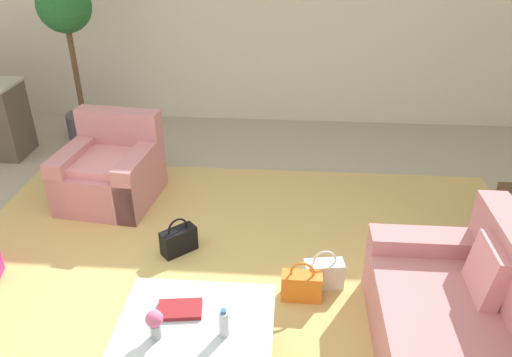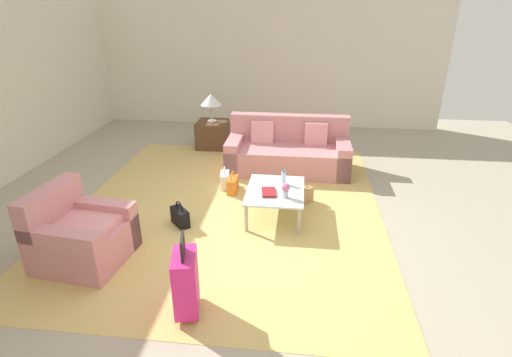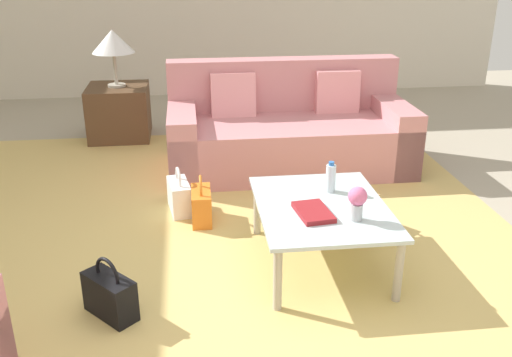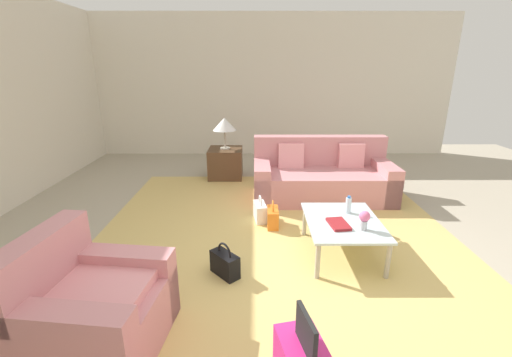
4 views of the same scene
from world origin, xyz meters
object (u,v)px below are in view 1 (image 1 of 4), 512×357
(coffee_table_book, at_px, (180,309))
(water_bottle, at_px, (224,323))
(handbag_white, at_px, (324,273))
(armchair, at_px, (113,172))
(handbag_orange, at_px, (301,285))
(potted_ficus, at_px, (69,33))
(handbag_black, at_px, (178,240))
(flower_vase, at_px, (155,322))
(coffee_table, at_px, (196,326))

(coffee_table_book, bearing_deg, water_bottle, -36.83)
(water_bottle, relative_size, handbag_white, 0.57)
(armchair, bearing_deg, water_bottle, -56.70)
(armchair, relative_size, handbag_white, 2.83)
(armchair, height_order, handbag_orange, armchair)
(coffee_table_book, xyz_separation_m, potted_ficus, (-2.08, 3.62, 0.96))
(armchair, xyz_separation_m, handbag_orange, (1.99, -1.45, -0.17))
(coffee_table_book, distance_m, handbag_orange, 1.08)
(handbag_black, bearing_deg, armchair, 133.92)
(armchair, relative_size, handbag_black, 2.83)
(flower_vase, bearing_deg, coffee_table, 34.29)
(coffee_table_book, relative_size, handbag_orange, 0.81)
(flower_vase, height_order, potted_ficus, potted_ficus)
(coffee_table, height_order, handbag_white, coffee_table)
(coffee_table_book, relative_size, handbag_black, 0.81)
(coffee_table, distance_m, handbag_white, 1.27)
(armchair, bearing_deg, handbag_black, -46.08)
(armchair, relative_size, coffee_table_book, 3.48)
(water_bottle, xyz_separation_m, handbag_orange, (0.50, 0.82, -0.37))
(flower_vase, distance_m, handbag_white, 1.56)
(water_bottle, relative_size, handbag_orange, 0.57)
(coffee_table_book, xyz_separation_m, handbag_white, (1.00, 0.80, -0.30))
(coffee_table, xyz_separation_m, handbag_orange, (0.70, 0.72, -0.23))
(handbag_white, bearing_deg, water_bottle, -124.81)
(coffee_table, bearing_deg, coffee_table_book, 146.31)
(coffee_table, bearing_deg, handbag_black, 107.95)
(water_bottle, height_order, potted_ficus, potted_ficus)
(coffee_table, relative_size, water_bottle, 4.95)
(handbag_black, bearing_deg, handbag_orange, -25.58)
(armchair, bearing_deg, coffee_table, -59.25)
(potted_ficus, bearing_deg, flower_vase, -62.78)
(potted_ficus, bearing_deg, handbag_orange, -45.77)
(coffee_table, distance_m, handbag_orange, 1.03)
(armchair, height_order, handbag_white, armchair)
(coffee_table_book, bearing_deg, potted_ficus, 112.41)
(coffee_table, bearing_deg, handbag_white, 44.97)
(coffee_table_book, height_order, flower_vase, flower_vase)
(water_bottle, distance_m, coffee_table_book, 0.38)
(armchair, xyz_separation_m, handbag_white, (2.17, -1.29, -0.17))
(water_bottle, xyz_separation_m, handbag_black, (-0.60, 1.35, -0.37))
(potted_ficus, bearing_deg, coffee_table_book, -60.12)
(coffee_table_book, distance_m, handbag_white, 1.32)
(water_bottle, bearing_deg, handbag_black, 114.13)
(water_bottle, distance_m, flower_vase, 0.42)
(coffee_table_book, bearing_deg, handbag_orange, 30.51)
(handbag_orange, bearing_deg, coffee_table, -134.19)
(coffee_table_book, height_order, handbag_black, coffee_table_book)
(coffee_table_book, distance_m, potted_ficus, 4.28)
(handbag_white, relative_size, handbag_black, 1.00)
(water_bottle, bearing_deg, handbag_white, 55.19)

